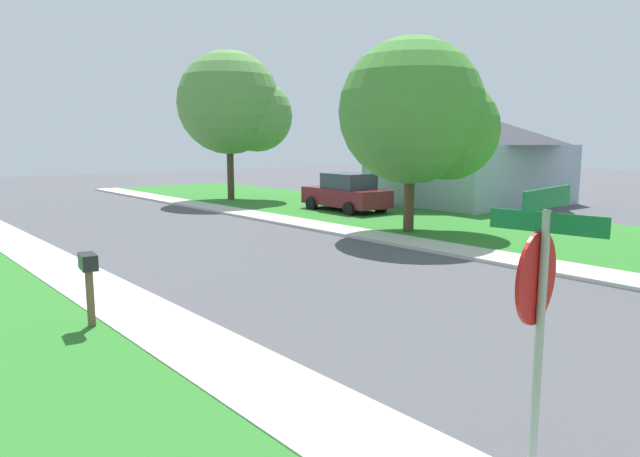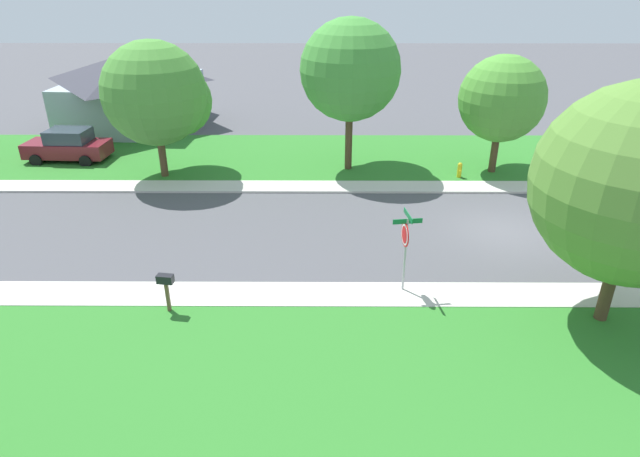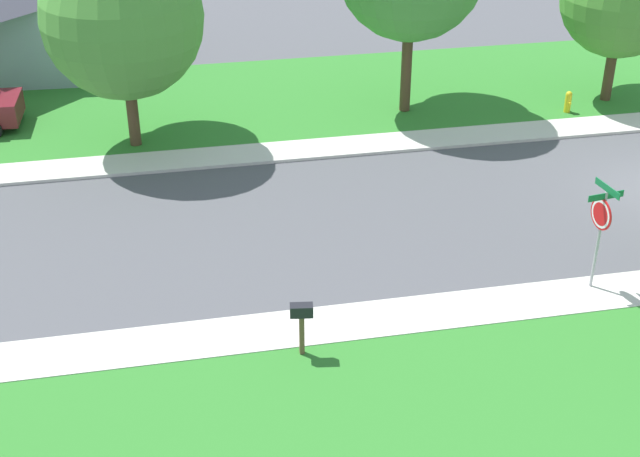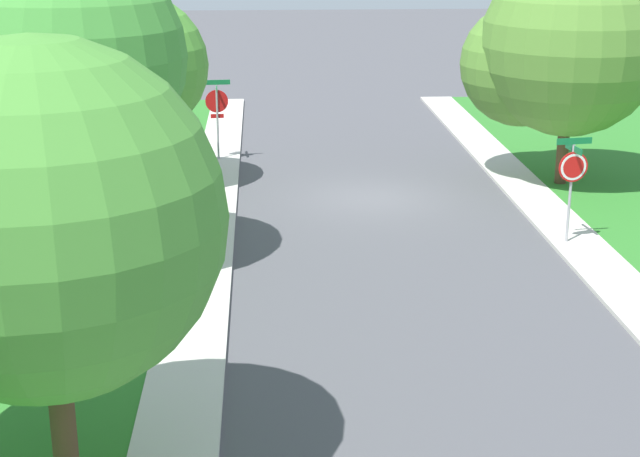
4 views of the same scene
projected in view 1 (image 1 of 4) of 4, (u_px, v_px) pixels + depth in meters
The scene contains 9 objects.
sidewalk_east at pixel (455, 250), 16.16m from camera, with size 1.40×56.00×0.10m, color beige.
lawn_east at pixel (539, 233), 19.17m from camera, with size 8.00×56.00×0.08m, color #2D7528.
sidewalk_west at pixel (139, 314), 10.15m from camera, with size 1.40×56.00×0.10m, color beige.
stop_sign_far_corner at pixel (538, 298), 4.48m from camera, with size 0.91×0.91×2.77m.
car_maroon_near_corner at pixel (346, 193), 25.12m from camera, with size 2.20×4.39×1.76m.
tree_sidewalk_near at pixel (421, 116), 18.78m from camera, with size 5.22×4.86×6.57m.
tree_across_left at pixel (236, 106), 29.50m from camera, with size 5.78×5.37×7.86m.
house_right_setback at pixel (470, 157), 28.70m from camera, with size 9.46×8.33×4.60m.
mailbox at pixel (89, 272), 9.25m from camera, with size 0.31×0.51×1.31m.
Camera 1 is at (-8.54, 2.41, 3.12)m, focal length 31.57 mm.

